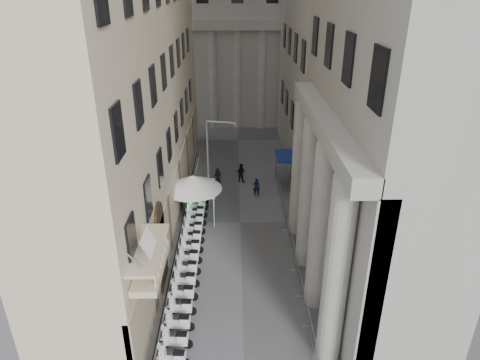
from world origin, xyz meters
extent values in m
cube|color=#B9B5AE|center=(0.00, 48.00, 15.00)|extent=(22.00, 10.00, 30.00)
cylinder|color=white|center=(-5.19, 18.41, 1.25)|extent=(0.06, 0.06, 2.50)
cylinder|color=white|center=(-2.01, 18.41, 1.25)|extent=(0.06, 0.06, 2.50)
cylinder|color=white|center=(-5.19, 21.59, 1.25)|extent=(0.06, 0.06, 2.50)
cylinder|color=white|center=(-2.01, 21.59, 1.25)|extent=(0.06, 0.06, 2.50)
cube|color=white|center=(-3.60, 20.00, 2.55)|extent=(3.40, 3.40, 0.14)
cone|color=white|center=(-3.60, 20.00, 3.12)|extent=(4.54, 4.54, 1.13)
cylinder|color=gray|center=(-2.55, 21.70, 3.77)|extent=(0.16, 0.16, 7.53)
cylinder|color=gray|center=(-1.45, 21.44, 7.53)|extent=(2.23, 0.63, 0.12)
cube|color=gray|center=(-0.44, 21.20, 7.49)|extent=(0.51, 0.31, 0.14)
cube|color=black|center=(-4.20, 20.23, 0.96)|extent=(0.52, 0.94, 1.92)
cube|color=#19E54C|center=(-4.06, 20.19, 1.17)|extent=(0.23, 0.67, 1.06)
imported|color=black|center=(1.48, 23.76, 0.85)|extent=(0.67, 0.48, 1.70)
imported|color=black|center=(0.17, 26.82, 0.90)|extent=(1.08, 0.99, 1.79)
imported|color=black|center=(-2.00, 26.24, 0.78)|extent=(0.91, 0.79, 1.57)
camera|label=1|loc=(-0.39, -9.90, 17.35)|focal=32.00mm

